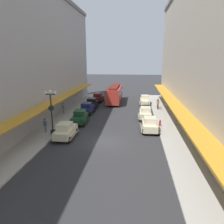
# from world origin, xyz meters

# --- Properties ---
(ground_plane) EXTENTS (200.00, 200.00, 0.00)m
(ground_plane) POSITION_xyz_m (0.00, 0.00, 0.00)
(ground_plane) COLOR #2D2D30
(sidewalk_left) EXTENTS (3.00, 60.00, 0.15)m
(sidewalk_left) POSITION_xyz_m (-7.50, 0.00, 0.07)
(sidewalk_left) COLOR #A8A59E
(sidewalk_left) RESTS_ON ground
(sidewalk_right) EXTENTS (3.00, 60.00, 0.15)m
(sidewalk_right) POSITION_xyz_m (7.50, 0.00, 0.07)
(sidewalk_right) COLOR #A8A59E
(sidewalk_right) RESTS_ON ground
(building_row_left) EXTENTS (4.30, 60.00, 19.00)m
(building_row_left) POSITION_xyz_m (-10.23, 0.00, 9.50)
(building_row_left) COLOR #939399
(building_row_left) RESTS_ON ground
(building_row_right) EXTENTS (4.30, 60.00, 19.67)m
(building_row_right) POSITION_xyz_m (10.23, 0.00, 9.83)
(building_row_right) COLOR #B2A899
(building_row_right) RESTS_ON ground
(parked_car_0) EXTENTS (2.26, 4.30, 1.84)m
(parked_car_0) POSITION_xyz_m (-4.74, 21.32, 0.94)
(parked_car_0) COLOR #591919
(parked_car_0) RESTS_ON ground
(parked_car_1) EXTENTS (2.29, 4.31, 1.84)m
(parked_car_1) POSITION_xyz_m (-4.50, 6.15, 0.94)
(parked_car_1) COLOR #193D23
(parked_car_1) RESTS_ON ground
(parked_car_2) EXTENTS (2.20, 4.28, 1.84)m
(parked_car_2) POSITION_xyz_m (4.88, 4.00, 0.94)
(parked_car_2) COLOR beige
(parked_car_2) RESTS_ON ground
(parked_car_3) EXTENTS (2.22, 4.29, 1.84)m
(parked_car_3) POSITION_xyz_m (4.58, 9.49, 0.94)
(parked_car_3) COLOR beige
(parked_car_3) RESTS_ON ground
(parked_car_4) EXTENTS (2.14, 4.26, 1.84)m
(parked_car_4) POSITION_xyz_m (-4.61, 0.55, 0.94)
(parked_car_4) COLOR beige
(parked_car_4) RESTS_ON ground
(parked_car_5) EXTENTS (2.30, 4.32, 1.84)m
(parked_car_5) POSITION_xyz_m (-4.74, 11.49, 0.94)
(parked_car_5) COLOR #19234C
(parked_car_5) RESTS_ON ground
(parked_car_6) EXTENTS (2.24, 4.30, 1.84)m
(parked_car_6) POSITION_xyz_m (-4.78, 15.50, 0.94)
(parked_car_6) COLOR black
(parked_car_6) RESTS_ON ground
(parked_car_7) EXTENTS (2.15, 4.26, 1.84)m
(parked_car_7) POSITION_xyz_m (4.87, 19.42, 0.94)
(parked_car_7) COLOR beige
(parked_car_7) RESTS_ON ground
(streetcar) EXTENTS (2.57, 9.61, 3.46)m
(streetcar) POSITION_xyz_m (-1.17, 20.93, 1.90)
(streetcar) COLOR #A52D23
(streetcar) RESTS_ON ground
(lamp_post_with_clock) EXTENTS (1.42, 0.44, 5.16)m
(lamp_post_with_clock) POSITION_xyz_m (-6.40, 1.28, 2.99)
(lamp_post_with_clock) COLOR black
(lamp_post_with_clock) RESTS_ON sidewalk_left
(fire_hydrant) EXTENTS (0.24, 0.24, 0.82)m
(fire_hydrant) POSITION_xyz_m (6.35, 5.79, 0.56)
(fire_hydrant) COLOR #B21E19
(fire_hydrant) RESTS_ON sidewalk_right
(pedestrian_0) EXTENTS (0.36, 0.28, 1.67)m
(pedestrian_0) POSITION_xyz_m (-8.44, 10.56, 1.01)
(pedestrian_0) COLOR slate
(pedestrian_0) RESTS_ON sidewalk_left
(pedestrian_1) EXTENTS (0.36, 0.28, 1.67)m
(pedestrian_1) POSITION_xyz_m (-7.49, 1.70, 1.01)
(pedestrian_1) COLOR slate
(pedestrian_1) RESTS_ON sidewalk_left
(pedestrian_2) EXTENTS (0.36, 0.24, 1.64)m
(pedestrian_2) POSITION_xyz_m (7.06, 16.65, 0.99)
(pedestrian_2) COLOR #4C4238
(pedestrian_2) RESTS_ON sidewalk_right
(pedestrian_3) EXTENTS (0.36, 0.28, 1.67)m
(pedestrian_3) POSITION_xyz_m (6.96, 15.31, 1.01)
(pedestrian_3) COLOR #2D2D33
(pedestrian_3) RESTS_ON sidewalk_right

